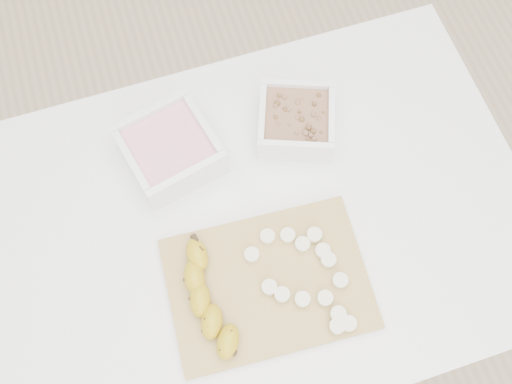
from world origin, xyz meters
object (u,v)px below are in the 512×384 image
object	(u,v)px
table	(261,234)
cutting_board	(268,283)
banana	(209,301)
bowl_yogurt	(170,149)
bowl_granola	(296,121)

from	to	relation	value
table	cutting_board	distance (m)	0.16
banana	table	bearing A→B (deg)	51.47
table	bowl_yogurt	world-z (taller)	bowl_yogurt
bowl_yogurt	banana	distance (m)	0.29
bowl_granola	cutting_board	bearing A→B (deg)	-118.09
bowl_granola	cutting_board	distance (m)	0.31
cutting_board	banana	size ratio (longest dim) A/B	1.66
table	cutting_board	bearing A→B (deg)	-102.50
table	bowl_yogurt	size ratio (longest dim) A/B	5.25
table	cutting_board	world-z (taller)	cutting_board
bowl_granola	banana	world-z (taller)	bowl_granola
table	bowl_granola	xyz separation A→B (m)	(0.12, 0.15, 0.13)
bowl_granola	banana	size ratio (longest dim) A/B	0.88
bowl_granola	cutting_board	size ratio (longest dim) A/B	0.53
banana	bowl_granola	bearing A→B (deg)	56.35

